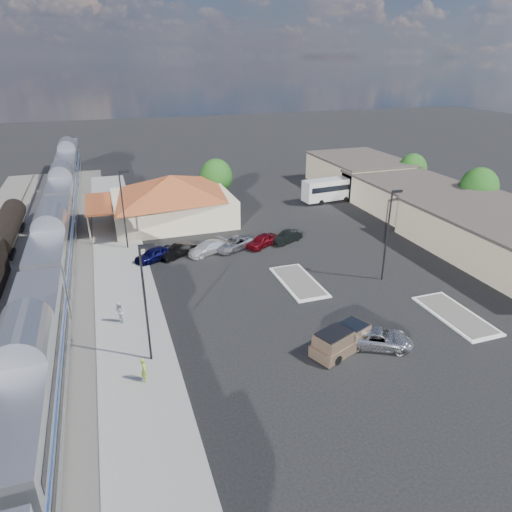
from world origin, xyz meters
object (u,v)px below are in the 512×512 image
object	(u,v)px
pickup_truck	(344,339)
suv	(379,338)
station_depot	(171,198)
coach_bus	(336,188)

from	to	relation	value
pickup_truck	suv	xyz separation A→B (m)	(2.67, -0.53, -0.19)
station_depot	coach_bus	xyz separation A→B (m)	(24.95, 1.47, -1.15)
station_depot	coach_bus	world-z (taller)	station_depot
coach_bus	pickup_truck	bearing A→B (deg)	147.88
coach_bus	suv	bearing A→B (deg)	151.80
station_depot	pickup_truck	world-z (taller)	station_depot
suv	coach_bus	world-z (taller)	coach_bus
suv	coach_bus	size ratio (longest dim) A/B	0.46
pickup_truck	suv	size ratio (longest dim) A/B	1.15
suv	pickup_truck	bearing A→B (deg)	105.48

